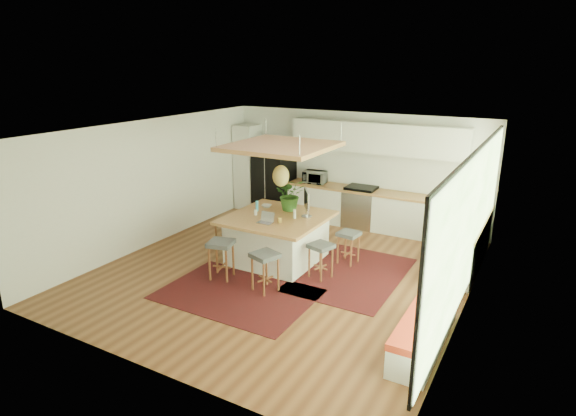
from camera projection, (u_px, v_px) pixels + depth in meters
The scene contains 35 objects.
floor at pixel (284, 271), 9.13m from camera, with size 7.00×7.00×0.00m, color #5B311A.
ceiling at pixel (284, 130), 8.34m from camera, with size 7.00×7.00×0.00m, color white.
wall_back at pixel (355, 168), 11.65m from camera, with size 6.50×6.50×0.00m, color white.
wall_front at pixel (142, 275), 5.82m from camera, with size 6.50×6.50×0.00m, color white.
wall_left at pixel (153, 182), 10.26m from camera, with size 7.00×7.00×0.00m, color white.
wall_right at pixel (471, 233), 7.21m from camera, with size 7.00×7.00×0.00m, color white.
window_wall at pixel (469, 230), 7.21m from camera, with size 0.10×6.20×2.60m, color black, non-canonical shape.
pantry at pixel (248, 167), 12.83m from camera, with size 0.55×0.60×2.25m, color silver.
back_counter_base at pixel (370, 210), 11.40m from camera, with size 4.20×0.60×0.88m, color silver.
back_counter_top at pixel (371, 192), 11.26m from camera, with size 4.24×0.64×0.05m, color #A26A39.
backsplash at pixel (377, 171), 11.38m from camera, with size 4.20×0.02×0.80m, color white.
upper_cabinets at pixel (376, 138), 11.01m from camera, with size 4.20×0.34×0.70m, color silver.
range at pixel (361, 206), 11.49m from camera, with size 0.76×0.62×1.00m, color #A5A5AA, non-canonical shape.
right_counter_base at pixel (466, 244), 9.30m from camera, with size 0.60×2.50×0.88m, color silver.
right_counter_top at pixel (468, 221), 9.16m from camera, with size 0.64×2.54×0.05m, color #A26A39.
window_bench at pixel (425, 329), 6.68m from camera, with size 0.52×2.00×0.50m, color silver, non-canonical shape.
ceiling_panel at pixel (281, 161), 9.00m from camera, with size 1.86×1.86×0.80m, color #A26A39, non-canonical shape.
rug_near at pixel (237, 294), 8.22m from camera, with size 2.60×1.80×0.01m, color black.
rug_right at pixel (351, 274), 8.98m from camera, with size 1.80×2.60×0.01m, color black.
fridge at pixel (274, 178), 12.50m from camera, with size 0.95×0.74×1.90m, color black, non-canonical shape.
island at pixel (277, 238), 9.50m from camera, with size 1.85×1.85×0.93m, color #A26A39, non-canonical shape.
stool_near_left at pixel (221, 260), 8.74m from camera, with size 0.43×0.43×0.73m, color #3E4045, non-canonical shape.
stool_near_right at pixel (265, 272), 8.25m from camera, with size 0.42×0.42×0.71m, color #3E4045, non-canonical shape.
stool_right_front at pixel (321, 260), 8.76m from camera, with size 0.39×0.39×0.66m, color #3E4045, non-canonical shape.
stool_right_back at pixel (348, 246), 9.40m from camera, with size 0.39×0.39×0.65m, color #3E4045, non-canonical shape.
stool_left_side at pixel (226, 234), 10.06m from camera, with size 0.38×0.38×0.65m, color #3E4045, non-canonical shape.
laptop at pixel (265, 217), 8.94m from camera, with size 0.28×0.30×0.21m, color #A5A5AA, non-canonical shape.
monitor at pixel (307, 204), 9.26m from camera, with size 0.59×0.21×0.55m, color #A5A5AA, non-canonical shape.
microwave at pixel (315, 176), 11.90m from camera, with size 0.55×0.30×0.37m, color #A5A5AA.
island_plant at pixel (291, 198), 9.69m from camera, with size 0.59×0.66×0.51m, color #1E4C19.
island_bowl at pixel (267, 206), 9.94m from camera, with size 0.21×0.21×0.05m, color beige.
island_bottle_0 at pixel (256, 206), 9.68m from camera, with size 0.07×0.07×0.19m, color #37ACDE.
island_bottle_1 at pixel (256, 211), 9.40m from camera, with size 0.07×0.07×0.19m, color white.
island_bottle_2 at pixel (280, 218), 8.97m from camera, with size 0.07×0.07×0.19m, color olive.
island_bottle_3 at pixel (294, 214), 9.22m from camera, with size 0.07×0.07×0.19m, color beige.
Camera 1 is at (4.16, -7.27, 3.84)m, focal length 29.80 mm.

